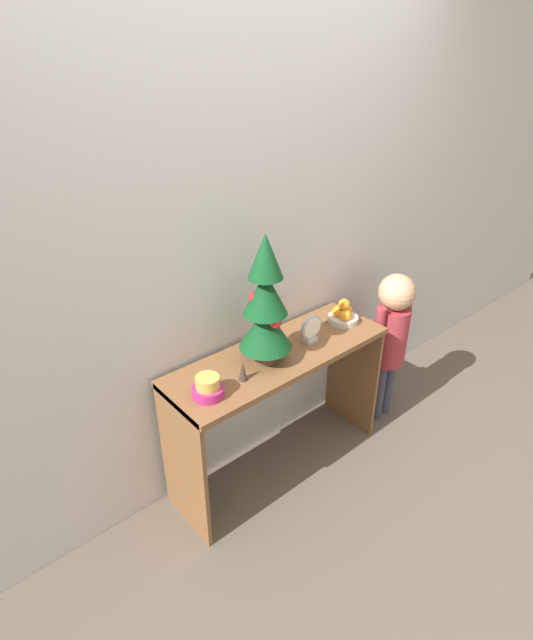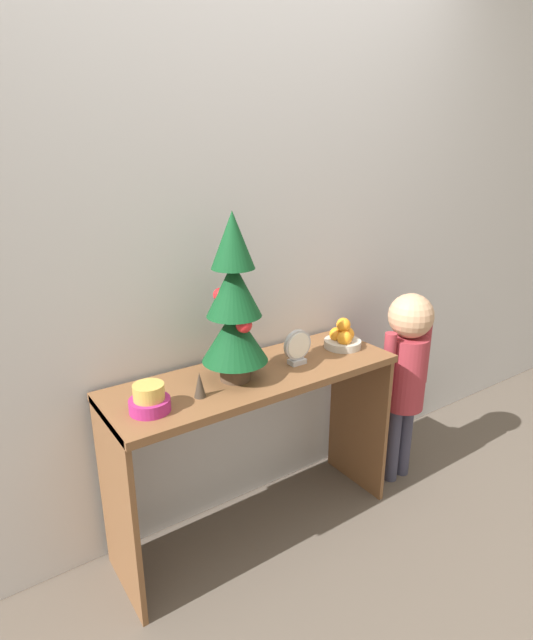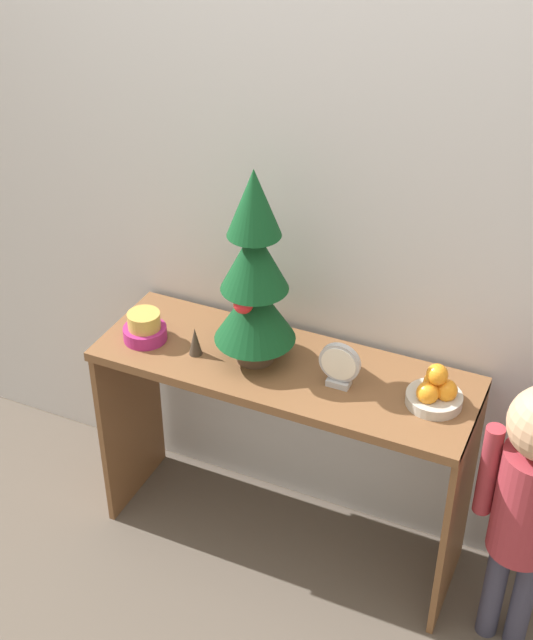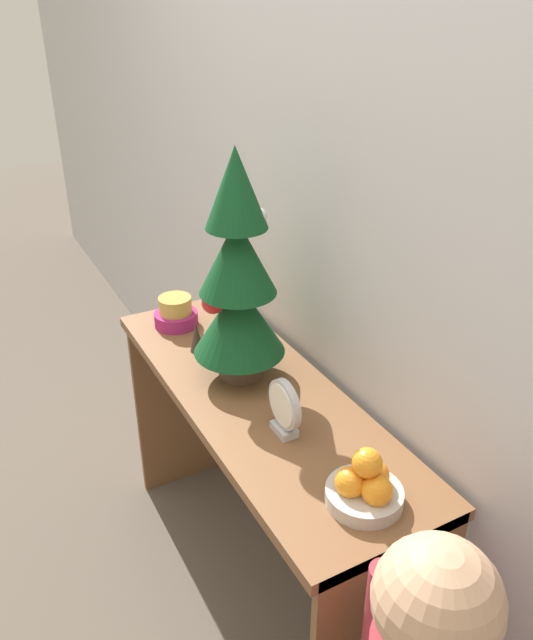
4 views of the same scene
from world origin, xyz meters
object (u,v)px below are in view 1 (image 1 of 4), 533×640
Objects in this scene: fruit_bowl at (343,314)px; figurine at (243,371)px; mini_tree at (265,305)px; singing_bowl at (208,388)px; desk_clock at (311,329)px; child_figure at (392,329)px.

fruit_bowl reaches higher than figurine.
mini_tree is 6.69× the size of figurine.
mini_tree reaches higher than singing_bowl.
desk_clock is 0.62m from child_figure.
desk_clock is (0.28, -0.02, -0.22)m from mini_tree.
figurine is (-0.18, -0.05, -0.25)m from mini_tree.
child_figure reaches higher than desk_clock.
fruit_bowl is 0.91m from singing_bowl.
singing_bowl is 0.18m from figurine.
singing_bowl is (-0.91, -0.06, -0.00)m from fruit_bowl.
mini_tree is at bearing 174.14° from child_figure.
child_figure reaches higher than singing_bowl.
mini_tree is 0.36m from desk_clock.
mini_tree is at bearing 16.70° from figurine.
desk_clock reaches higher than singing_bowl.
mini_tree is at bearing -178.57° from fruit_bowl.
child_figure is at bearing -18.17° from fruit_bowl.
mini_tree is 0.44m from singing_bowl.
fruit_bowl is 1.18× the size of singing_bowl.
figurine is at bearing -175.83° from desk_clock.
fruit_bowl is 1.12× the size of desk_clock.
fruit_bowl is 0.73m from figurine.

